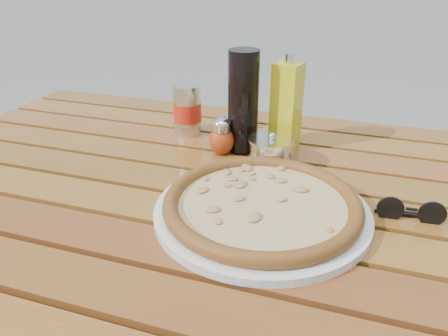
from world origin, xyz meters
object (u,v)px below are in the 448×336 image
(sunglasses, at_px, (411,212))
(olive_oil_cruet, at_px, (286,106))
(parmesan_tin, at_px, (271,151))
(pizza, at_px, (262,203))
(soda_can, at_px, (187,110))
(table, at_px, (221,221))
(pepper_shaker, at_px, (221,137))
(oregano_shaker, at_px, (233,129))
(dark_bottle, at_px, (243,102))
(plate, at_px, (262,211))

(sunglasses, bearing_deg, olive_oil_cruet, 133.62)
(sunglasses, bearing_deg, parmesan_tin, 149.18)
(pizza, height_order, soda_can, soda_can)
(table, xyz_separation_m, olive_oil_cruet, (0.08, 0.22, 0.17))
(pepper_shaker, height_order, sunglasses, pepper_shaker)
(oregano_shaker, height_order, sunglasses, oregano_shaker)
(oregano_shaker, bearing_deg, pepper_shaker, -99.91)
(dark_bottle, distance_m, parmesan_tin, 0.13)
(table, height_order, olive_oil_cruet, olive_oil_cruet)
(dark_bottle, bearing_deg, parmesan_tin, -36.59)
(pizza, height_order, dark_bottle, dark_bottle)
(dark_bottle, height_order, sunglasses, dark_bottle)
(pepper_shaker, relative_size, olive_oil_cruet, 0.39)
(plate, xyz_separation_m, sunglasses, (0.23, 0.06, 0.01))
(pepper_shaker, height_order, dark_bottle, dark_bottle)
(pizza, xyz_separation_m, soda_can, (-0.26, 0.30, 0.04))
(oregano_shaker, relative_size, olive_oil_cruet, 0.39)
(pepper_shaker, distance_m, parmesan_tin, 0.12)
(table, relative_size, pepper_shaker, 17.07)
(pizza, bearing_deg, parmesan_tin, 98.56)
(table, height_order, parmesan_tin, parmesan_tin)
(table, height_order, pepper_shaker, pepper_shaker)
(soda_can, relative_size, olive_oil_cruet, 0.57)
(pizza, height_order, pepper_shaker, pepper_shaker)
(plate, relative_size, parmesan_tin, 3.01)
(soda_can, relative_size, parmesan_tin, 1.00)
(plate, bearing_deg, pizza, 0.00)
(soda_can, bearing_deg, plate, -49.50)
(table, height_order, plate, plate)
(pepper_shaker, relative_size, soda_can, 0.68)
(table, bearing_deg, oregano_shaker, 100.97)
(parmesan_tin, bearing_deg, oregano_shaker, 145.71)
(pepper_shaker, relative_size, sunglasses, 0.75)
(pepper_shaker, bearing_deg, olive_oil_cruet, 33.43)
(olive_oil_cruet, xyz_separation_m, sunglasses, (0.26, -0.23, -0.08))
(dark_bottle, height_order, olive_oil_cruet, dark_bottle)
(olive_oil_cruet, height_order, sunglasses, olive_oil_cruet)
(table, height_order, sunglasses, sunglasses)
(plate, height_order, pizza, pizza)
(pizza, bearing_deg, sunglasses, 15.02)
(oregano_shaker, xyz_separation_m, olive_oil_cruet, (0.11, 0.03, 0.06))
(olive_oil_cruet, distance_m, parmesan_tin, 0.12)
(plate, distance_m, oregano_shaker, 0.30)
(plate, distance_m, pepper_shaker, 0.26)
(pepper_shaker, bearing_deg, oregano_shaker, 80.09)
(sunglasses, bearing_deg, pizza, -169.05)
(pepper_shaker, height_order, olive_oil_cruet, olive_oil_cruet)
(table, distance_m, sunglasses, 0.34)
(parmesan_tin, relative_size, sunglasses, 1.09)
(oregano_shaker, bearing_deg, parmesan_tin, -34.29)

